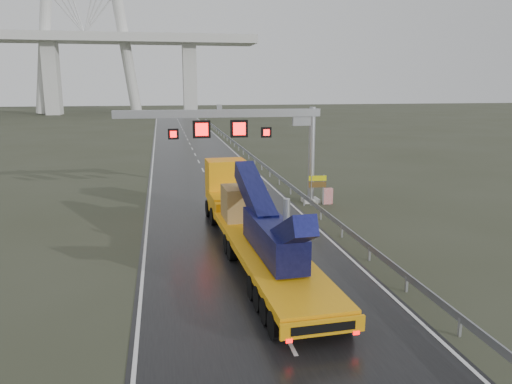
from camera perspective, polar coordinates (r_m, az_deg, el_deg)
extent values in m
plane|color=#333626|center=(20.23, 2.15, -13.70)|extent=(400.00, 400.00, 0.00)
cube|color=black|center=(58.55, -6.57, 3.47)|extent=(11.00, 200.00, 0.02)
cube|color=silver|center=(38.38, 6.24, -0.94)|extent=(1.20, 1.20, 0.30)
cylinder|color=#A0A3A9|center=(37.75, 6.36, 4.17)|extent=(0.48, 0.48, 7.20)
cube|color=#A0A3A9|center=(36.02, -4.20, 8.94)|extent=(14.80, 0.55, 0.55)
cube|color=#A0A3A9|center=(37.25, 5.27, 8.26)|extent=(1.40, 0.35, 0.90)
cube|color=#A0A3A9|center=(36.00, -4.21, 9.66)|extent=(0.35, 0.35, 0.35)
cube|color=black|center=(35.93, -6.24, 7.14)|extent=(1.25, 0.25, 1.25)
cube|color=#FF0C0C|center=(35.79, -6.22, 7.12)|extent=(0.90, 0.02, 0.90)
cube|color=black|center=(36.24, -1.95, 7.25)|extent=(1.25, 0.25, 1.25)
cube|color=#FF0C0C|center=(36.10, -1.91, 7.23)|extent=(0.90, 0.02, 0.90)
cube|color=black|center=(35.86, -9.43, 6.55)|extent=(0.75, 0.25, 0.75)
cube|color=#FF0C0C|center=(35.72, -9.43, 6.53)|extent=(0.54, 0.02, 0.54)
cube|color=black|center=(36.62, 1.17, 6.83)|extent=(0.75, 0.25, 0.75)
cube|color=#FF0C0C|center=(36.49, 1.22, 6.81)|extent=(0.54, 0.02, 0.54)
cube|color=silver|center=(160.74, -22.29, 11.93)|extent=(4.00, 6.00, 21.00)
cube|color=silver|center=(158.00, -7.59, 12.73)|extent=(4.00, 6.00, 21.00)
cube|color=#F7A40D|center=(23.84, 1.28, -6.76)|extent=(3.57, 14.64, 0.36)
cube|color=#F7A40D|center=(17.41, 7.65, -15.10)|extent=(3.01, 0.26, 0.57)
cube|color=black|center=(17.35, 7.74, -15.20)|extent=(2.28, 0.13, 0.31)
cube|color=#FF0505|center=(17.15, 3.82, -16.65)|extent=(0.23, 0.05, 0.12)
cube|color=#FF0505|center=(17.92, 11.41, -15.52)|extent=(0.23, 0.05, 0.12)
cube|color=#F7A40D|center=(30.92, -2.30, -1.52)|extent=(2.75, 1.37, 0.52)
cube|color=#F7A40D|center=(32.56, -2.86, -1.28)|extent=(2.84, 3.23, 1.24)
cube|color=#F7A40D|center=(34.10, -3.46, 1.47)|extent=(2.69, 2.19, 2.70)
cube|color=black|center=(35.07, -3.76, 2.28)|extent=(2.39, 0.16, 1.24)
cube|color=#0D0F3E|center=(22.58, 1.95, -5.22)|extent=(1.74, 6.28, 1.45)
cube|color=#0D0F3E|center=(25.66, -0.16, -0.20)|extent=(1.30, 5.75, 2.65)
cube|color=#0D0F3E|center=(19.93, 3.94, -4.83)|extent=(1.12, 4.15, 2.50)
cylinder|color=#A0A3A9|center=(22.49, 3.50, -2.84)|extent=(0.33, 0.33, 1.66)
cube|color=tan|center=(28.58, -1.44, -1.21)|extent=(2.38, 2.38, 1.87)
cylinder|color=black|center=(19.90, 4.74, -12.55)|extent=(3.05, 1.17, 1.04)
cylinder|color=black|center=(26.41, -0.15, -6.15)|extent=(3.05, 1.17, 1.04)
cylinder|color=black|center=(34.31, -3.36, -1.75)|extent=(2.85, 1.27, 1.14)
cylinder|color=#A0A3A9|center=(37.16, 6.32, 0.18)|extent=(0.08, 0.08, 2.27)
cylinder|color=#A0A3A9|center=(37.44, 7.71, 0.24)|extent=(0.08, 0.08, 2.27)
cube|color=#EFED0C|center=(37.12, 7.05, 1.57)|extent=(1.33, 0.13, 0.38)
cube|color=brown|center=(37.21, 7.03, 0.85)|extent=(1.33, 0.13, 0.43)
cube|color=red|center=(37.91, 8.18, -0.46)|extent=(0.72, 0.41, 1.20)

